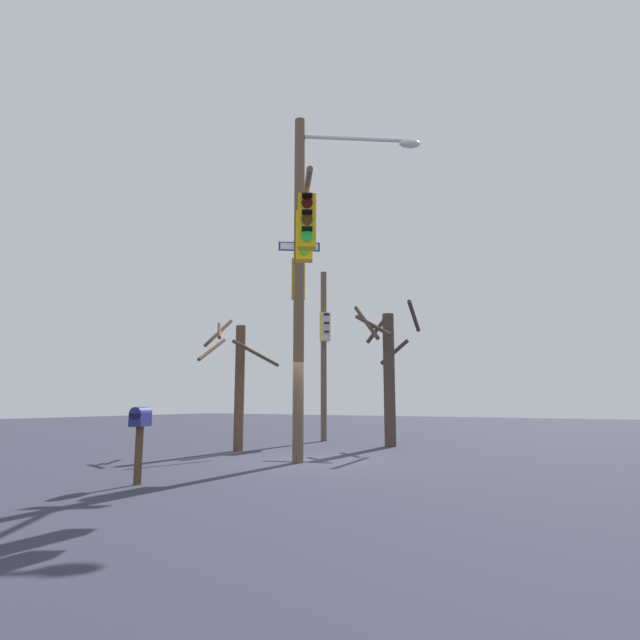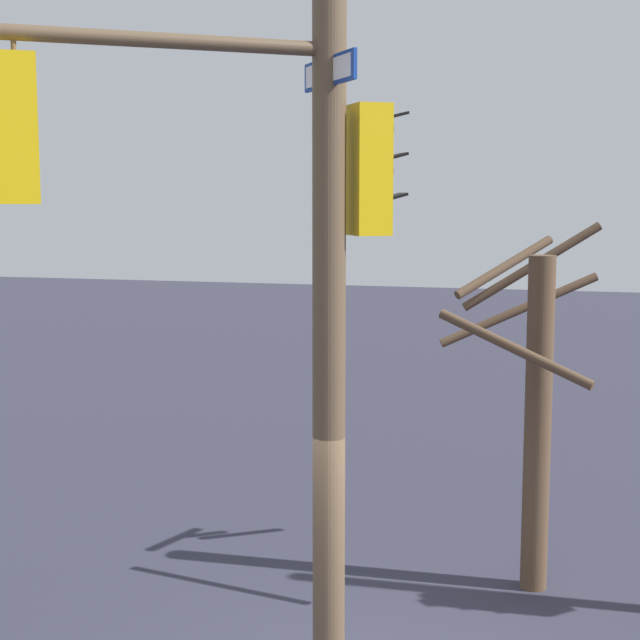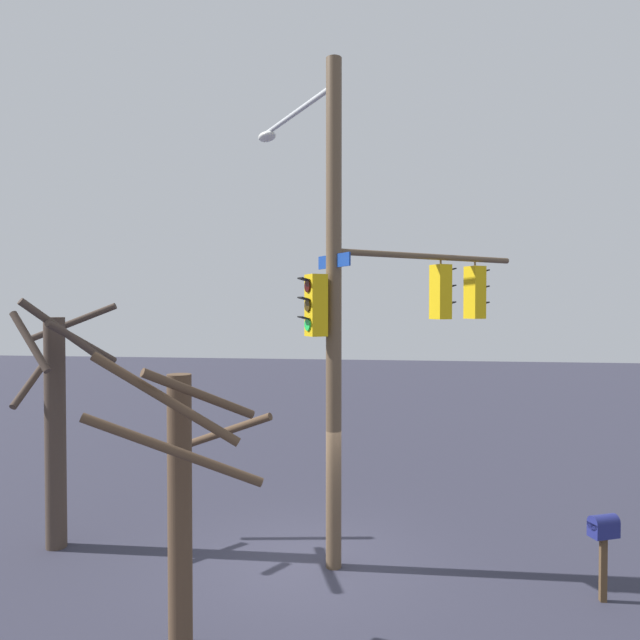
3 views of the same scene
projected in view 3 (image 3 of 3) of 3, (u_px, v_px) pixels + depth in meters
ground_plane at (310, 564)px, 10.23m from camera, size 80.00×80.00×0.00m
main_signal_pole_assembly at (360, 293)px, 10.44m from camera, size 5.68×3.32×9.21m
mailbox at (604, 533)px, 8.91m from camera, size 0.50×0.39×1.41m
bare_tree_behind_pole at (56, 416)px, 10.88m from camera, size 2.38×2.41×4.91m
bare_tree_across_street at (182, 508)px, 6.97m from camera, size 1.91×2.38×4.25m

